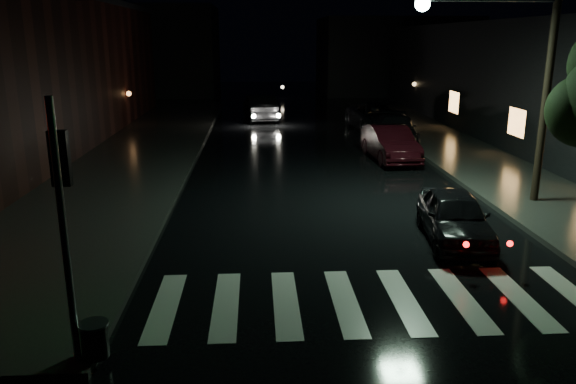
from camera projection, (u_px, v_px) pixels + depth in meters
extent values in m
plane|color=black|center=(225.00, 317.00, 10.73)|extent=(120.00, 120.00, 0.00)
cube|color=#282826|center=(124.00, 161.00, 23.91)|extent=(6.00, 44.00, 0.15)
cube|color=#282826|center=(469.00, 157.00, 24.73)|extent=(4.00, 44.00, 0.15)
cube|color=black|center=(141.00, 51.00, 52.44)|extent=(14.00, 10.00, 8.00)
cube|color=black|center=(394.00, 56.00, 53.89)|extent=(14.00, 10.00, 7.00)
cube|color=beige|center=(374.00, 301.00, 11.37)|extent=(9.00, 3.00, 0.01)
cylinder|color=slate|center=(64.00, 234.00, 8.56)|extent=(0.12, 0.12, 4.20)
cylinder|color=black|center=(95.00, 341.00, 9.06)|extent=(0.44, 0.44, 0.55)
cylinder|color=slate|center=(93.00, 324.00, 8.98)|extent=(0.48, 0.48, 0.04)
cube|color=black|center=(60.00, 158.00, 8.43)|extent=(0.28, 0.16, 0.85)
sphere|color=#0CFF33|center=(64.00, 173.00, 8.58)|extent=(0.20, 0.20, 0.20)
cylinder|color=black|center=(549.00, 72.00, 16.89)|extent=(0.24, 0.24, 8.00)
cylinder|color=slate|center=(491.00, 0.00, 16.24)|extent=(4.00, 0.08, 0.08)
sphere|color=#BFFFD8|center=(423.00, 4.00, 16.15)|extent=(0.44, 0.44, 0.44)
imported|color=black|center=(454.00, 216.00, 14.65)|extent=(1.98, 4.00, 1.31)
imported|color=black|center=(390.00, 143.00, 24.27)|extent=(1.82, 4.60, 1.49)
imported|color=black|center=(395.00, 130.00, 28.16)|extent=(2.52, 5.07, 1.41)
imported|color=black|center=(378.00, 117.00, 32.07)|extent=(3.13, 5.90, 1.58)
imported|color=black|center=(260.00, 107.00, 36.26)|extent=(2.30, 5.13, 1.63)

